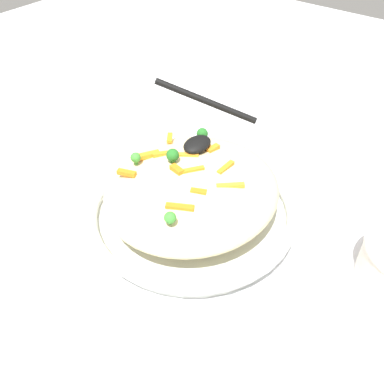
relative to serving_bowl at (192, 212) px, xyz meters
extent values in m
plane|color=silver|center=(0.00, 0.00, -0.02)|extent=(2.40, 2.40, 0.00)
cylinder|color=silver|center=(0.00, 0.00, -0.01)|extent=(0.33, 0.33, 0.02)
torus|color=silver|center=(0.00, 0.00, 0.01)|extent=(0.36, 0.36, 0.02)
torus|color=black|center=(0.00, 0.00, 0.01)|extent=(0.35, 0.35, 0.00)
ellipsoid|color=beige|center=(0.00, 0.00, 0.05)|extent=(0.30, 0.28, 0.08)
cube|color=orange|center=(-0.07, -0.03, 0.09)|extent=(0.03, 0.04, 0.01)
cube|color=orange|center=(0.00, 0.00, 0.09)|extent=(0.04, 0.03, 0.01)
cube|color=orange|center=(0.04, -0.04, 0.09)|extent=(0.04, 0.01, 0.01)
cube|color=orange|center=(-0.06, 0.08, 0.09)|extent=(0.02, 0.03, 0.01)
cube|color=orange|center=(-0.02, 0.02, 0.09)|extent=(0.02, 0.03, 0.01)
cube|color=orange|center=(0.01, -0.07, 0.09)|extent=(0.04, 0.04, 0.01)
cube|color=orange|center=(-0.01, 0.09, 0.09)|extent=(0.04, 0.03, 0.01)
cube|color=orange|center=(0.07, 0.01, 0.09)|extent=(0.03, 0.01, 0.01)
cube|color=orange|center=(0.06, 0.03, 0.09)|extent=(0.04, 0.03, 0.01)
cube|color=orange|center=(0.01, 0.07, 0.09)|extent=(0.03, 0.03, 0.01)
cube|color=orange|center=(-0.03, -0.04, 0.09)|extent=(0.02, 0.03, 0.01)
cube|color=orange|center=(0.06, 0.09, 0.09)|extent=(0.03, 0.02, 0.01)
cube|color=orange|center=(0.03, 0.04, 0.09)|extent=(0.03, 0.04, 0.01)
cylinder|color=#377928|center=(-0.03, 0.09, 0.09)|extent=(0.01, 0.01, 0.01)
sphere|color=#3D8E33|center=(-0.03, 0.09, 0.10)|extent=(0.02, 0.02, 0.02)
cylinder|color=#377928|center=(-0.11, -0.04, 0.09)|extent=(0.01, 0.01, 0.00)
sphere|color=#3D8E33|center=(-0.11, -0.04, 0.09)|extent=(0.02, 0.02, 0.02)
cylinder|color=#205B1C|center=(0.00, 0.04, 0.09)|extent=(0.01, 0.01, 0.01)
sphere|color=#236B23|center=(0.00, 0.04, 0.10)|extent=(0.02, 0.02, 0.02)
cylinder|color=#205B1C|center=(0.09, 0.05, 0.09)|extent=(0.01, 0.01, 0.01)
sphere|color=#236B23|center=(0.09, 0.05, 0.10)|extent=(0.02, 0.02, 0.02)
ellipsoid|color=black|center=(0.06, 0.03, 0.10)|extent=(0.06, 0.04, 0.02)
cylinder|color=black|center=(0.14, 0.07, 0.13)|extent=(0.10, 0.17, 0.07)
camera|label=1|loc=(-0.43, -0.34, 0.52)|focal=40.89mm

